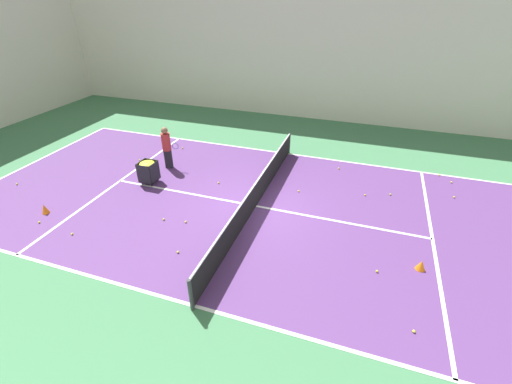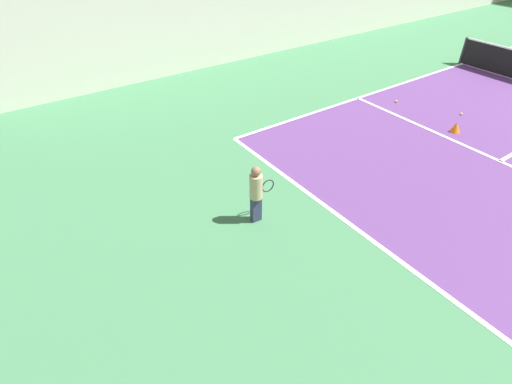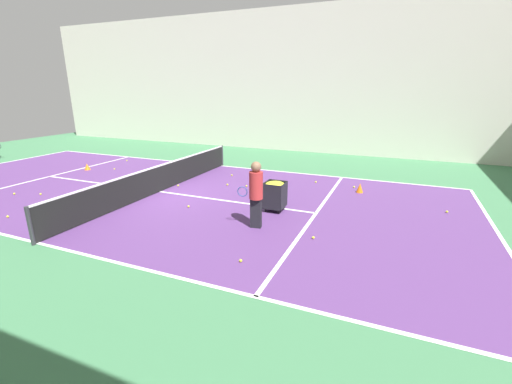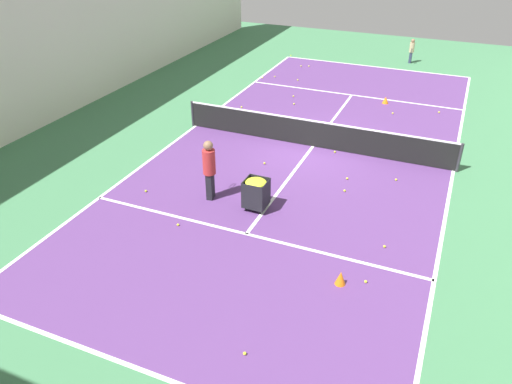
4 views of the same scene
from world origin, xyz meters
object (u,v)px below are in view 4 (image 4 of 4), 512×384
training_cone_0 (385,100)px  coach_at_net (209,166)px  tennis_net (314,133)px  ball_cart (256,188)px  training_cone_1 (341,278)px  player_near_baseline (412,49)px

training_cone_0 → coach_at_net: bearing=71.7°
tennis_net → training_cone_0: bearing=-106.2°
ball_cart → training_cone_1: (-3.03, 2.22, -0.49)m
player_near_baseline → training_cone_1: player_near_baseline is taller
tennis_net → player_near_baseline: size_ratio=7.72×
training_cone_0 → training_cone_1: bearing=95.6°
ball_cart → coach_at_net: bearing=-0.8°
training_cone_0 → tennis_net: bearing=73.8°
tennis_net → training_cone_0: size_ratio=33.49×
ball_cart → training_cone_0: bearing=-100.4°
coach_at_net → ball_cart: bearing=-99.5°
tennis_net → training_cone_1: bearing=112.1°
tennis_net → ball_cart: tennis_net is taller
coach_at_net → training_cone_1: coach_at_net is taller
tennis_net → training_cone_1: (-2.77, 6.81, -0.34)m
ball_cart → training_cone_0: 10.16m
player_near_baseline → coach_at_net: size_ratio=0.69×
coach_at_net → training_cone_1: size_ratio=5.30×
tennis_net → coach_at_net: (1.71, 4.57, 0.54)m
tennis_net → training_cone_1: 7.36m
player_near_baseline → ball_cart: (1.91, 16.68, -0.06)m
coach_at_net → player_near_baseline: bearing=-20.1°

